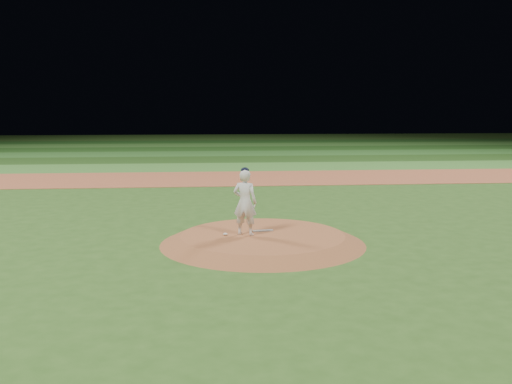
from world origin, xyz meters
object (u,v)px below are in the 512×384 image
(pitcher_on_mound, at_px, (245,202))
(pitchers_mound, at_px, (263,239))
(rosin_bag, at_px, (225,234))
(pitching_rubber, at_px, (263,231))

(pitcher_on_mound, bearing_deg, pitchers_mound, 1.47)
(pitchers_mound, bearing_deg, pitcher_on_mound, -178.53)
(rosin_bag, height_order, pitcher_on_mound, pitcher_on_mound)
(pitchers_mound, bearing_deg, pitching_rubber, 83.55)
(pitchers_mound, distance_m, pitcher_on_mound, 1.12)
(pitchers_mound, height_order, rosin_bag, rosin_bag)
(pitchers_mound, relative_size, pitching_rubber, 9.76)
(pitching_rubber, relative_size, rosin_bag, 4.76)
(pitchers_mound, relative_size, pitcher_on_mound, 3.03)
(pitching_rubber, xyz_separation_m, pitcher_on_mound, (-0.52, -0.41, 0.88))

